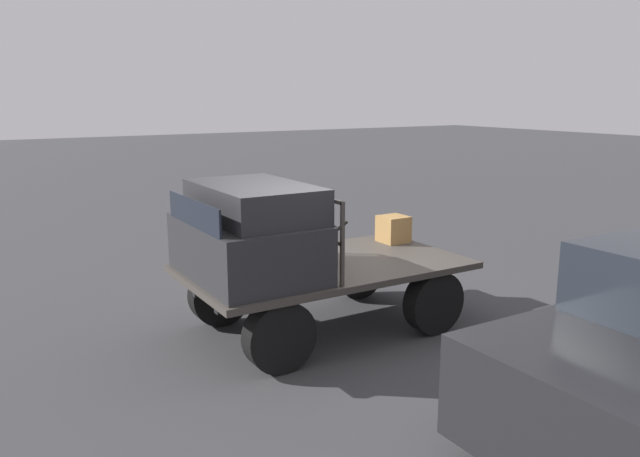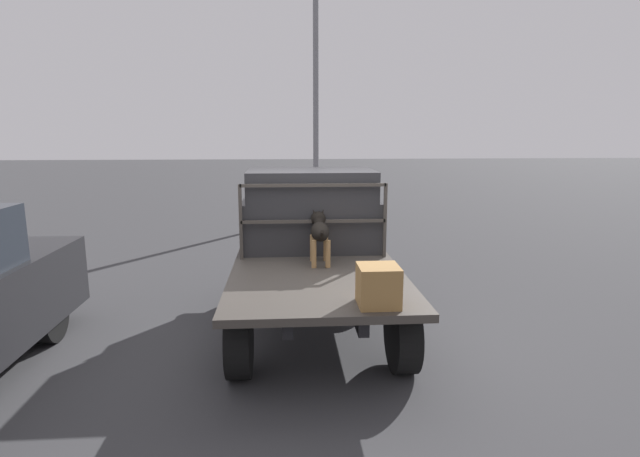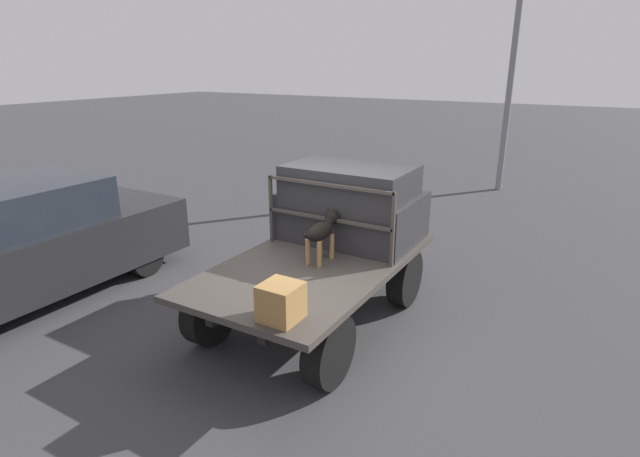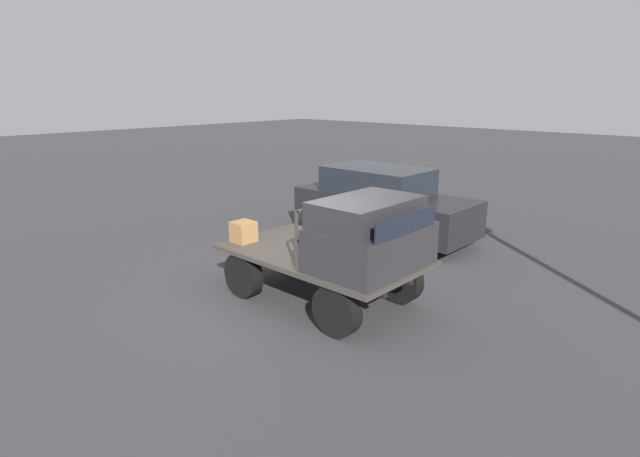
# 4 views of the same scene
# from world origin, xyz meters

# --- Properties ---
(ground_plane) EXTENTS (80.00, 80.00, 0.00)m
(ground_plane) POSITION_xyz_m (0.00, 0.00, 0.00)
(ground_plane) COLOR #38383A
(flatbed_truck) EXTENTS (3.51, 1.99, 0.86)m
(flatbed_truck) POSITION_xyz_m (0.00, 0.00, 0.61)
(flatbed_truck) COLOR black
(flatbed_truck) RESTS_ON ground
(truck_cab) EXTENTS (1.29, 1.87, 1.08)m
(truck_cab) POSITION_xyz_m (1.03, 0.00, 1.37)
(truck_cab) COLOR #28282B
(truck_cab) RESTS_ON flatbed_truck
(truck_headboard) EXTENTS (0.04, 1.87, 0.95)m
(truck_headboard) POSITION_xyz_m (0.34, 0.00, 1.49)
(truck_headboard) COLOR #3D3833
(truck_headboard) RESTS_ON flatbed_truck
(dog) EXTENTS (0.86, 0.23, 0.64)m
(dog) POSITION_xyz_m (0.11, -0.06, 1.26)
(dog) COLOR #9E7547
(dog) RESTS_ON flatbed_truck
(cargo_crate) EXTENTS (0.38, 0.38, 0.38)m
(cargo_crate) POSITION_xyz_m (-1.46, -0.50, 1.05)
(cargo_crate) COLOR olive
(cargo_crate) RESTS_ON flatbed_truck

